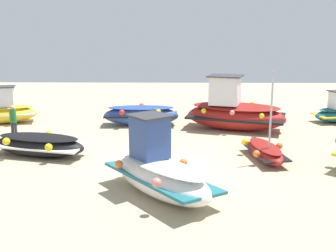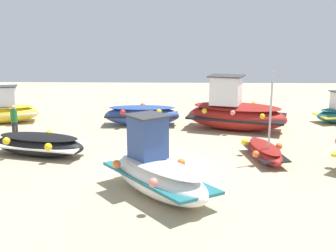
% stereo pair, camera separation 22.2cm
% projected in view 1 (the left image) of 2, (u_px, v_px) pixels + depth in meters
% --- Properties ---
extents(ground_plane, '(55.97, 55.97, 0.00)m').
position_uv_depth(ground_plane, '(161.00, 168.00, 15.65)').
color(ground_plane, tan).
extents(fishing_boat_0, '(4.31, 2.06, 1.16)m').
position_uv_depth(fishing_boat_0, '(141.00, 115.00, 22.79)').
color(fishing_boat_0, '#2D4C9E').
rests_on(fishing_boat_0, ground_plane).
extents(fishing_boat_2, '(4.14, 4.57, 2.62)m').
position_uv_depth(fishing_boat_2, '(159.00, 172.00, 12.87)').
color(fishing_boat_2, white).
rests_on(fishing_boat_2, ground_plane).
extents(fishing_boat_3, '(4.28, 2.62, 2.20)m').
position_uv_depth(fishing_boat_3, '(1.00, 111.00, 23.26)').
color(fishing_boat_3, gold).
rests_on(fishing_boat_3, ground_plane).
extents(fishing_boat_4, '(4.41, 2.41, 0.97)m').
position_uv_depth(fishing_boat_4, '(39.00, 145.00, 17.06)').
color(fishing_boat_4, black).
rests_on(fishing_boat_4, ground_plane).
extents(fishing_boat_7, '(1.62, 3.26, 3.72)m').
position_uv_depth(fishing_boat_7, '(265.00, 151.00, 16.61)').
color(fishing_boat_7, maroon).
rests_on(fishing_boat_7, ground_plane).
extents(fishing_boat_8, '(5.79, 3.74, 3.02)m').
position_uv_depth(fishing_boat_8, '(234.00, 112.00, 21.73)').
color(fishing_boat_8, maroon).
rests_on(fishing_boat_8, ground_plane).
extents(person_walking, '(0.32, 0.32, 1.73)m').
position_uv_depth(person_walking, '(13.00, 120.00, 19.55)').
color(person_walking, '#2D2D38').
rests_on(person_walking, ground_plane).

